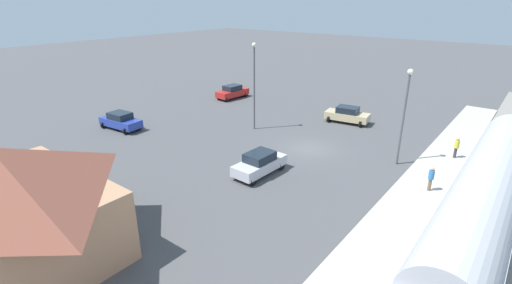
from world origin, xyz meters
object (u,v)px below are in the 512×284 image
at_px(sedan_tan, 347,115).
at_px(light_pole_lot_center, 254,77).
at_px(pedestrian_on_platform, 456,146).
at_px(sedan_silver, 260,163).
at_px(pedestrian_waiting_far, 431,177).
at_px(light_pole_near_platform, 405,106).
at_px(sedan_red, 232,92).
at_px(station_building, 4,205).
at_px(sedan_blue, 121,121).

distance_m(sedan_tan, light_pole_lot_center, 10.97).
bearing_deg(pedestrian_on_platform, sedan_silver, 46.56).
xyz_separation_m(pedestrian_waiting_far, light_pole_near_platform, (3.33, -3.63, 3.51)).
bearing_deg(pedestrian_on_platform, light_pole_lot_center, 11.95).
xyz_separation_m(sedan_red, light_pole_lot_center, (-9.87, 7.88, 4.42)).
distance_m(pedestrian_on_platform, sedan_tan, 11.89).
bearing_deg(pedestrian_on_platform, sedan_red, -8.49).
height_order(station_building, sedan_red, station_building).
distance_m(station_building, light_pole_near_platform, 26.09).
bearing_deg(light_pole_near_platform, sedan_red, -17.44).
bearing_deg(sedan_red, sedan_silver, 136.45).
xyz_separation_m(pedestrian_waiting_far, sedan_silver, (10.89, 4.56, -0.40)).
bearing_deg(sedan_red, light_pole_near_platform, 162.56).
xyz_separation_m(pedestrian_on_platform, pedestrian_waiting_far, (0.14, 7.09, 0.00)).
bearing_deg(station_building, sedan_blue, -47.48).
distance_m(station_building, sedan_tan, 31.13).
height_order(sedan_red, sedan_blue, same).
distance_m(light_pole_near_platform, light_pole_lot_center, 14.30).
bearing_deg(sedan_red, pedestrian_waiting_far, 157.80).
bearing_deg(light_pole_lot_center, pedestrian_waiting_far, 169.28).
bearing_deg(station_building, sedan_tan, -96.36).
xyz_separation_m(sedan_tan, light_pole_near_platform, (-7.76, 7.34, 3.92)).
bearing_deg(sedan_tan, pedestrian_on_platform, 160.96).
height_order(pedestrian_on_platform, light_pole_near_platform, light_pole_near_platform).
distance_m(pedestrian_on_platform, sedan_blue, 30.79).
bearing_deg(pedestrian_waiting_far, sedan_silver, 22.71).
relative_size(sedan_silver, light_pole_lot_center, 0.54).
bearing_deg(light_pole_lot_center, sedan_blue, 38.31).
relative_size(sedan_tan, sedan_silver, 1.03).
relative_size(sedan_tan, light_pole_near_platform, 0.62).
xyz_separation_m(pedestrian_waiting_far, sedan_blue, (28.17, 5.01, -0.40)).
bearing_deg(sedan_tan, station_building, 83.64).
distance_m(sedan_silver, sedan_red, 22.90).
height_order(pedestrian_waiting_far, light_pole_near_platform, light_pole_near_platform).
bearing_deg(sedan_silver, light_pole_near_platform, -132.74).
bearing_deg(light_pole_near_platform, light_pole_lot_center, 1.17).
bearing_deg(sedan_red, sedan_blue, 87.58).
height_order(station_building, pedestrian_waiting_far, station_building).
height_order(pedestrian_waiting_far, light_pole_lot_center, light_pole_lot_center).
xyz_separation_m(sedan_red, light_pole_near_platform, (-24.16, 7.59, 3.92)).
distance_m(sedan_tan, light_pole_near_platform, 11.38).
relative_size(station_building, pedestrian_waiting_far, 6.06).
bearing_deg(pedestrian_waiting_far, sedan_tan, -44.69).
height_order(pedestrian_waiting_far, sedan_red, pedestrian_waiting_far).
relative_size(sedan_silver, sedan_red, 0.99).
height_order(sedan_silver, sedan_blue, same).
bearing_deg(station_building, sedan_silver, -103.34).
distance_m(pedestrian_waiting_far, sedan_tan, 15.60).
xyz_separation_m(sedan_tan, sedan_red, (16.40, -0.25, 0.00)).
bearing_deg(light_pole_lot_center, sedan_silver, 130.41).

